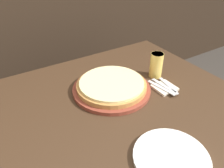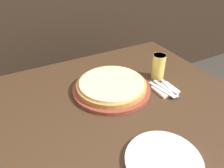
{
  "view_description": "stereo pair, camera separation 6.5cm",
  "coord_description": "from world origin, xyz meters",
  "px_view_note": "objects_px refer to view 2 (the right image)",
  "views": [
    {
      "loc": [
        -0.5,
        -0.7,
        1.42
      ],
      "look_at": [
        0.0,
        0.11,
        0.79
      ],
      "focal_mm": 35.0,
      "sensor_mm": 36.0,
      "label": 1
    },
    {
      "loc": [
        -0.44,
        -0.73,
        1.42
      ],
      "look_at": [
        0.0,
        0.11,
        0.79
      ],
      "focal_mm": 35.0,
      "sensor_mm": 36.0,
      "label": 2
    }
  ],
  "objects_px": {
    "beer_glass": "(158,66)",
    "spoon": "(169,87)",
    "fork": "(162,90)",
    "dinner_knife": "(165,88)",
    "dinner_plate": "(164,161)",
    "pizza_on_board": "(112,86)"
  },
  "relations": [
    {
      "from": "pizza_on_board",
      "to": "beer_glass",
      "type": "bearing_deg",
      "value": -1.93
    },
    {
      "from": "pizza_on_board",
      "to": "beer_glass",
      "type": "xyz_separation_m",
      "value": [
        0.29,
        -0.01,
        0.05
      ]
    },
    {
      "from": "pizza_on_board",
      "to": "spoon",
      "type": "bearing_deg",
      "value": -26.36
    },
    {
      "from": "beer_glass",
      "to": "dinner_knife",
      "type": "bearing_deg",
      "value": -108.75
    },
    {
      "from": "dinner_plate",
      "to": "beer_glass",
      "type": "bearing_deg",
      "value": 54.47
    },
    {
      "from": "beer_glass",
      "to": "spoon",
      "type": "relative_size",
      "value": 0.96
    },
    {
      "from": "beer_glass",
      "to": "spoon",
      "type": "distance_m",
      "value": 0.14
    },
    {
      "from": "beer_glass",
      "to": "dinner_knife",
      "type": "xyz_separation_m",
      "value": [
        -0.04,
        -0.13,
        -0.06
      ]
    },
    {
      "from": "dinner_plate",
      "to": "pizza_on_board",
      "type": "bearing_deg",
      "value": 84.26
    },
    {
      "from": "pizza_on_board",
      "to": "spoon",
      "type": "distance_m",
      "value": 0.31
    },
    {
      "from": "beer_glass",
      "to": "spoon",
      "type": "height_order",
      "value": "beer_glass"
    },
    {
      "from": "dinner_plate",
      "to": "fork",
      "type": "xyz_separation_m",
      "value": [
        0.27,
        0.35,
        0.01
      ]
    },
    {
      "from": "fork",
      "to": "dinner_knife",
      "type": "relative_size",
      "value": 1.0
    },
    {
      "from": "pizza_on_board",
      "to": "fork",
      "type": "bearing_deg",
      "value": -31.24
    },
    {
      "from": "pizza_on_board",
      "to": "beer_glass",
      "type": "distance_m",
      "value": 0.3
    },
    {
      "from": "fork",
      "to": "spoon",
      "type": "height_order",
      "value": "same"
    },
    {
      "from": "dinner_plate",
      "to": "dinner_knife",
      "type": "xyz_separation_m",
      "value": [
        0.3,
        0.35,
        0.01
      ]
    },
    {
      "from": "dinner_knife",
      "to": "beer_glass",
      "type": "bearing_deg",
      "value": 71.25
    },
    {
      "from": "fork",
      "to": "spoon",
      "type": "bearing_deg",
      "value": 0.0
    },
    {
      "from": "fork",
      "to": "spoon",
      "type": "distance_m",
      "value": 0.05
    },
    {
      "from": "fork",
      "to": "dinner_knife",
      "type": "distance_m",
      "value": 0.02
    },
    {
      "from": "dinner_plate",
      "to": "dinner_knife",
      "type": "relative_size",
      "value": 1.57
    }
  ]
}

